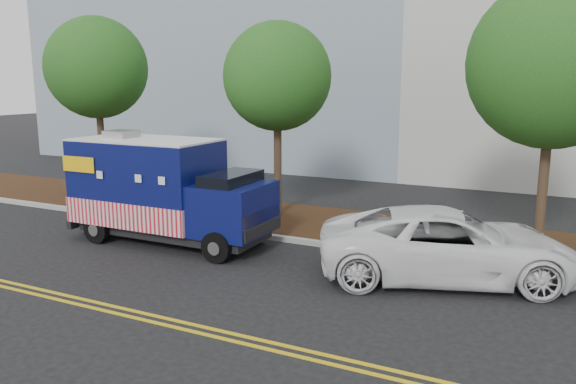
% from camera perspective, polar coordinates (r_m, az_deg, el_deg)
% --- Properties ---
extents(ground, '(120.00, 120.00, 0.00)m').
position_cam_1_polar(ground, '(15.95, -7.80, -5.53)').
color(ground, black).
rests_on(ground, ground).
extents(curb, '(120.00, 0.18, 0.15)m').
position_cam_1_polar(curb, '(17.06, -5.17, -4.10)').
color(curb, '#9E9E99').
rests_on(curb, ground).
extents(mulch_strip, '(120.00, 4.00, 0.15)m').
position_cam_1_polar(mulch_strip, '(18.82, -1.84, -2.60)').
color(mulch_strip, black).
rests_on(mulch_strip, ground).
extents(centerline_near, '(120.00, 0.10, 0.01)m').
position_cam_1_polar(centerline_near, '(12.72, -19.24, -10.46)').
color(centerline_near, gold).
rests_on(centerline_near, ground).
extents(centerline_far, '(120.00, 0.10, 0.01)m').
position_cam_1_polar(centerline_far, '(12.56, -20.07, -10.79)').
color(centerline_far, gold).
rests_on(centerline_far, ground).
extents(tree_a, '(3.79, 3.79, 6.95)m').
position_cam_1_polar(tree_a, '(22.74, -18.87, 11.82)').
color(tree_a, '#38281C').
rests_on(tree_a, ground).
extents(tree_b, '(3.51, 3.51, 6.46)m').
position_cam_1_polar(tree_b, '(18.47, -1.09, 11.60)').
color(tree_b, '#38281C').
rests_on(tree_b, ground).
extents(tree_c, '(4.38, 4.38, 7.19)m').
position_cam_1_polar(tree_c, '(16.21, 25.39, 11.65)').
color(tree_c, '#38281C').
rests_on(tree_c, ground).
extents(sign_post, '(0.06, 0.06, 2.40)m').
position_cam_1_polar(sign_post, '(17.64, -6.73, 0.14)').
color(sign_post, '#473828').
rests_on(sign_post, ground).
extents(food_truck, '(6.01, 2.34, 3.16)m').
position_cam_1_polar(food_truck, '(16.43, -12.65, -0.07)').
color(food_truck, black).
rests_on(food_truck, ground).
extents(white_car, '(6.54, 4.57, 1.66)m').
position_cam_1_polar(white_car, '(13.63, 16.00, -5.16)').
color(white_car, white).
rests_on(white_car, ground).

